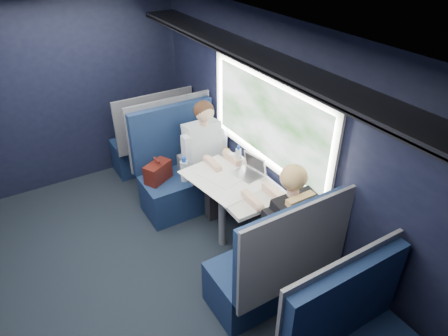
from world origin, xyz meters
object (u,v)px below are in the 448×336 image
seat_bay_near (181,173)px  cup (232,157)px  table (235,188)px  woman (285,220)px  laptop (251,169)px  seat_bay_far (272,269)px  man (207,152)px  bottle_small (238,155)px  seat_row_front (152,142)px

seat_bay_near → cup: 0.73m
seat_bay_near → table: bearing=-77.5°
woman → laptop: (0.14, 0.75, 0.07)m
seat_bay_far → man: bearing=81.0°
table → seat_bay_far: seat_bay_far is taller
man → laptop: bearing=-77.5°
seat_bay_far → woman: 0.43m
seat_bay_far → bottle_small: 1.31m
seat_row_front → woman: (0.25, -2.50, 0.32)m
bottle_small → table: bearing=-127.0°
woman → cup: bearing=83.5°
seat_bay_near → laptop: 1.00m
seat_bay_far → laptop: bearing=66.8°
table → cup: bearing=63.0°
seat_row_front → man: bearing=-77.2°
seat_bay_far → cup: bearing=73.4°
table → seat_row_front: size_ratio=0.86×
seat_row_front → cup: size_ratio=14.01×
table → seat_bay_near: size_ratio=0.79×
woman → bottle_small: 1.02m
seat_bay_near → cup: size_ratio=15.21×
bottle_small → seat_bay_far: bearing=-109.1°
table → bottle_small: bearing=53.0°
table → laptop: laptop is taller
seat_bay_near → cup: seat_bay_near is taller
bottle_small → cup: 0.10m
seat_bay_near → laptop: size_ratio=3.90×
seat_bay_near → woman: size_ratio=0.95×
man → bottle_small: bearing=-69.2°
seat_bay_far → woman: (0.25, 0.17, 0.31)m
table → seat_bay_near: bearing=102.5°
seat_bay_far → man: size_ratio=0.95×
bottle_small → seat_bay_near: bearing=125.6°
laptop → bottle_small: (0.01, 0.25, 0.03)m
table → woman: (0.07, -0.71, 0.06)m
table → seat_row_front: 1.82m
man → bottle_small: (0.15, -0.40, 0.11)m
woman → cup: size_ratio=15.96×
seat_row_front → seat_bay_near: bearing=-90.6°
seat_bay_near → bottle_small: seat_bay_near is taller
seat_row_front → woman: bearing=-84.3°
seat_bay_near → bottle_small: bearing=-54.4°
table → seat_bay_near: (-0.19, 0.87, -0.24)m
seat_bay_near → seat_bay_far: 1.75m
woman → laptop: 0.77m
bottle_small → woman: bearing=-98.8°
laptop → woman: bearing=-100.9°
seat_bay_near → seat_row_front: 0.92m
table → bottle_small: (0.22, 0.29, 0.17)m
man → laptop: man is taller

